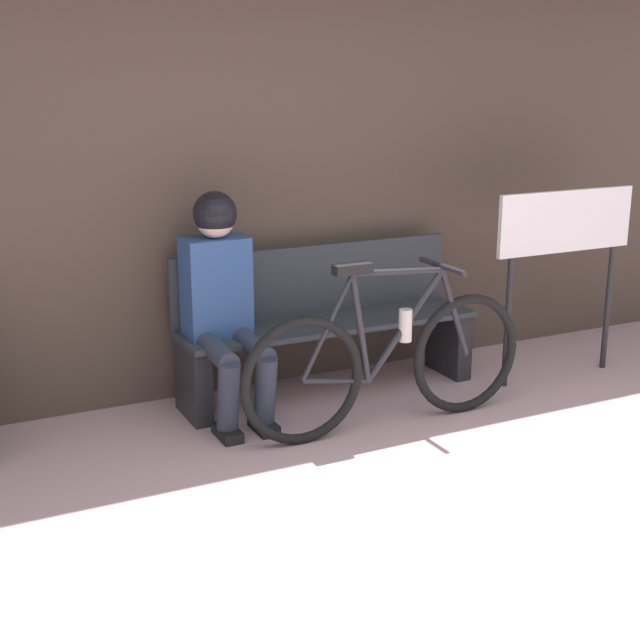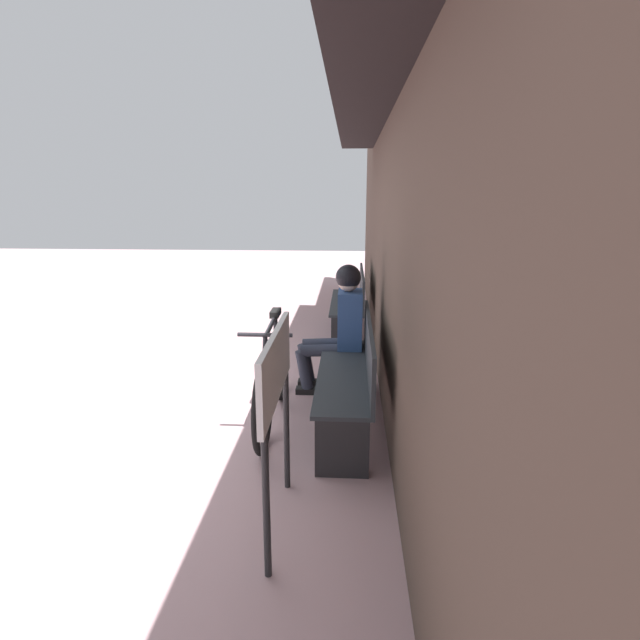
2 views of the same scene
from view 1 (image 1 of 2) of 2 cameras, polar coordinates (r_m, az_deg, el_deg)
ground_plane at (r=3.30m, az=13.47°, el=-18.04°), size 24.00×24.00×0.00m
storefront_wall at (r=5.03m, az=-5.09°, el=14.07°), size 12.00×0.56×3.20m
park_bench_near at (r=5.09m, az=0.33°, el=-0.33°), size 1.73×0.42×0.84m
bicycle at (r=4.59m, az=4.40°, el=-2.63°), size 1.63×0.40×0.89m
person_seated at (r=4.67m, az=-6.29°, el=1.80°), size 0.34×0.61×1.21m
signboard at (r=5.41m, az=15.41°, el=5.15°), size 0.96×0.04×1.13m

